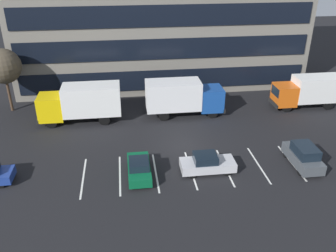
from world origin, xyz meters
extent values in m
plane|color=black|center=(0.00, 0.00, 0.00)|extent=(120.00, 120.00, 0.00)
cube|color=black|center=(0.00, 12.14, 1.98)|extent=(33.00, 0.16, 2.30)
cube|color=black|center=(0.00, 12.14, 5.58)|extent=(33.00, 0.16, 2.30)
cube|color=black|center=(0.00, 12.14, 9.18)|extent=(33.00, 0.16, 2.30)
cube|color=silver|center=(-8.40, -3.87, 0.00)|extent=(0.14, 5.40, 0.01)
cube|color=silver|center=(-5.60, -3.87, 0.00)|extent=(0.14, 5.40, 0.01)
cube|color=silver|center=(-2.80, -3.87, 0.00)|extent=(0.14, 5.40, 0.01)
cube|color=silver|center=(0.00, -3.87, 0.00)|extent=(0.14, 5.40, 0.01)
cube|color=silver|center=(2.80, -3.87, 0.00)|extent=(0.14, 5.40, 0.01)
cube|color=silver|center=(5.60, -3.87, 0.00)|extent=(0.14, 5.40, 0.01)
cube|color=silver|center=(8.40, -3.87, 0.00)|extent=(0.14, 5.40, 0.01)
cube|color=#194799|center=(3.98, 6.46, 1.71)|extent=(2.35, 2.56, 2.35)
cube|color=black|center=(5.13, 6.46, 2.17)|extent=(0.06, 2.15, 1.03)
cube|color=white|center=(0.04, 6.46, 2.29)|extent=(5.54, 2.67, 2.88)
cube|color=black|center=(5.21, 6.46, 0.69)|extent=(0.21, 2.56, 0.43)
cylinder|color=black|center=(3.98, 7.56, 0.53)|extent=(1.07, 0.32, 1.07)
cylinder|color=black|center=(3.98, 5.36, 0.53)|extent=(1.07, 0.32, 1.07)
cylinder|color=black|center=(-1.07, 7.56, 0.53)|extent=(1.07, 0.32, 1.07)
cylinder|color=black|center=(-1.07, 5.36, 0.53)|extent=(1.07, 0.32, 1.07)
cube|color=#D85914|center=(12.21, 6.79, 1.58)|extent=(2.17, 2.37, 2.17)
cube|color=black|center=(11.14, 6.79, 2.01)|extent=(0.06, 1.99, 0.95)
cube|color=white|center=(15.85, 6.79, 2.12)|extent=(5.13, 2.47, 2.66)
cube|color=black|center=(11.07, 6.79, 0.64)|extent=(0.20, 2.37, 0.39)
cylinder|color=black|center=(12.21, 5.78, 0.49)|extent=(0.99, 0.30, 0.99)
cylinder|color=black|center=(12.21, 7.81, 0.49)|extent=(0.99, 0.30, 0.99)
cylinder|color=black|center=(16.88, 5.78, 0.49)|extent=(0.99, 0.30, 0.99)
cylinder|color=black|center=(16.88, 7.81, 0.49)|extent=(0.99, 0.30, 0.99)
cube|color=yellow|center=(-12.12, 6.26, 1.73)|extent=(2.37, 2.59, 2.37)
cube|color=black|center=(-13.29, 6.26, 2.20)|extent=(0.06, 2.17, 1.04)
cube|color=white|center=(-8.13, 6.26, 2.32)|extent=(5.61, 2.70, 2.91)
cube|color=black|center=(-13.36, 6.26, 0.70)|extent=(0.22, 2.59, 0.43)
cylinder|color=black|center=(-12.12, 5.14, 0.54)|extent=(1.08, 0.32, 1.08)
cylinder|color=black|center=(-12.12, 7.37, 0.54)|extent=(1.08, 0.32, 1.08)
cylinder|color=black|center=(-7.01, 5.14, 0.54)|extent=(1.08, 0.32, 1.08)
cylinder|color=black|center=(-7.01, 7.37, 0.54)|extent=(1.08, 0.32, 1.08)
cylinder|color=black|center=(-14.28, -4.40, 0.29)|extent=(0.59, 0.21, 0.59)
cylinder|color=black|center=(-14.28, -2.88, 0.29)|extent=(0.59, 0.21, 0.59)
cube|color=silver|center=(1.25, -4.22, 0.58)|extent=(4.25, 1.78, 0.69)
cube|color=black|center=(1.04, -4.22, 1.23)|extent=(1.79, 1.57, 0.59)
cylinder|color=black|center=(2.61, -3.45, 0.30)|extent=(0.59, 0.22, 0.59)
cylinder|color=black|center=(2.61, -4.99, 0.30)|extent=(0.59, 0.22, 0.59)
cylinder|color=black|center=(-0.11, -3.45, 0.30)|extent=(0.59, 0.22, 0.59)
cylinder|color=black|center=(-0.11, -4.99, 0.30)|extent=(0.59, 0.22, 0.59)
cube|color=#0C5933|center=(-4.11, -4.10, 0.56)|extent=(1.71, 4.08, 0.66)
cube|color=black|center=(-4.11, -4.30, 1.18)|extent=(1.50, 1.71, 0.57)
cylinder|color=black|center=(-4.85, -2.80, 0.28)|extent=(0.21, 0.57, 0.57)
cylinder|color=black|center=(-3.37, -2.80, 0.28)|extent=(0.21, 0.57, 0.57)
cylinder|color=black|center=(-4.85, -5.41, 0.28)|extent=(0.21, 0.57, 0.57)
cylinder|color=black|center=(-3.37, -5.41, 0.28)|extent=(0.21, 0.57, 0.57)
cube|color=#474C51|center=(9.02, -4.33, 0.68)|extent=(1.76, 4.15, 0.86)
cube|color=black|center=(9.02, -4.54, 1.49)|extent=(1.55, 2.28, 0.77)
cylinder|color=black|center=(8.25, -3.00, 0.31)|extent=(0.20, 0.61, 0.61)
cylinder|color=black|center=(9.79, -3.00, 0.31)|extent=(0.20, 0.61, 0.61)
cylinder|color=black|center=(8.25, -5.66, 0.31)|extent=(0.20, 0.61, 0.61)
cylinder|color=black|center=(9.79, -5.66, 0.31)|extent=(0.20, 0.61, 0.61)
cylinder|color=#473323|center=(-17.00, 9.93, 1.76)|extent=(0.28, 0.28, 3.53)
sphere|color=#4C4233|center=(-17.00, 9.93, 4.94)|extent=(3.59, 3.59, 3.59)
camera|label=1|loc=(-4.86, -27.32, 15.94)|focal=38.37mm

